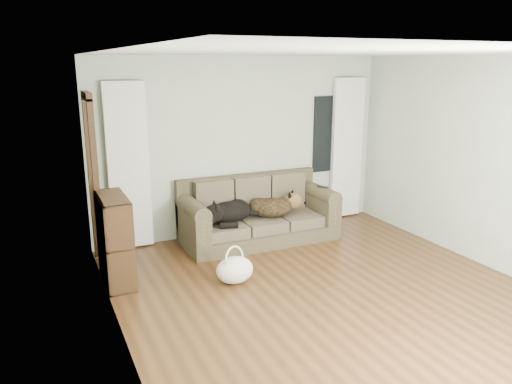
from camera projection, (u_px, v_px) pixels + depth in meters
name	position (u px, v px, depth m)	size (l,w,h in m)	color
floor	(332.00, 296.00, 5.52)	(5.00, 5.00, 0.00)	#3A2412
ceiling	(342.00, 52.00, 4.86)	(5.00, 5.00, 0.00)	white
wall_back	(243.00, 146.00, 7.39)	(4.50, 0.04, 2.60)	#B1BDA9
wall_left	(116.00, 207.00, 4.28)	(0.04, 5.00, 2.60)	#B1BDA9
wall_right	(492.00, 164.00, 6.09)	(0.04, 5.00, 2.60)	#B1BDA9
curtain_left	(128.00, 167.00, 6.67)	(0.55, 0.08, 2.25)	white
curtain_right	(347.00, 149.00, 8.08)	(0.55, 0.08, 2.25)	white
window_pane	(327.00, 134.00, 7.92)	(0.50, 0.03, 1.20)	black
door_casing	(94.00, 184.00, 6.17)	(0.07, 0.60, 2.10)	black
sofa	(259.00, 210.00, 7.15)	(2.20, 0.95, 0.90)	#3C3322
dog_black_lab	(228.00, 213.00, 6.91)	(0.67, 0.47, 0.29)	black
dog_shepherd	(273.00, 206.00, 7.19)	(0.66, 0.47, 0.29)	black
tv_remote	(323.00, 187.00, 7.34)	(0.05, 0.19, 0.02)	black
tote_bag	(235.00, 270.00, 5.81)	(0.44, 0.34, 0.32)	beige
bookshelf	(115.00, 241.00, 5.77)	(0.31, 0.83, 1.04)	black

